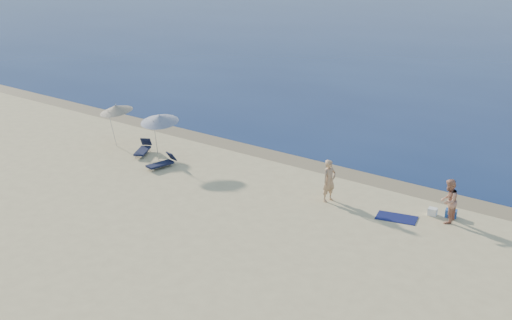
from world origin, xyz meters
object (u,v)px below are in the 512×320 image
at_px(blue_cooler, 451,213).
at_px(umbrella_near, 159,119).
at_px(person_right, 449,201).
at_px(person_left, 329,181).

bearing_deg(blue_cooler, umbrella_near, 175.68).
bearing_deg(person_right, person_left, -82.25).
distance_m(blue_cooler, umbrella_near, 14.72).
bearing_deg(blue_cooler, person_left, -174.83).
xyz_separation_m(person_left, umbrella_near, (-9.56, -0.58, 1.23)).
relative_size(person_right, umbrella_near, 0.72).
bearing_deg(person_right, blue_cooler, 179.02).
xyz_separation_m(blue_cooler, umbrella_near, (-14.42, -2.16, 2.01)).
height_order(person_left, umbrella_near, umbrella_near).
bearing_deg(umbrella_near, person_right, -10.00).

